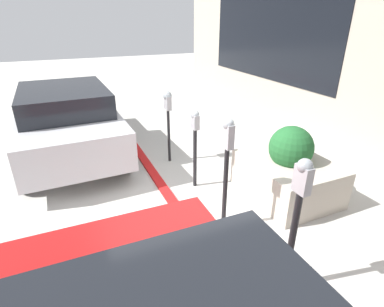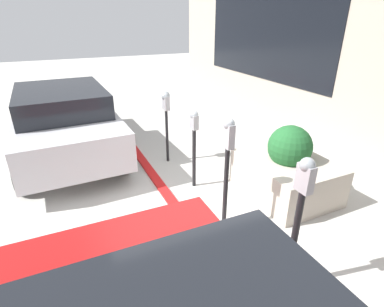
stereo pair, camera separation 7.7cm
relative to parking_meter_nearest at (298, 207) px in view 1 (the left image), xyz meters
name	(u,v)px [view 1 (the left image)]	position (x,y,z in m)	size (l,w,h in m)	color
ground_plane	(184,212)	(1.72, 0.47, -1.04)	(40.00, 40.00, 0.00)	beige
curb_strip	(179,212)	(1.72, 0.55, -1.02)	(19.00, 0.16, 0.04)	red
parking_meter_nearest	(298,207)	(0.00, 0.00, 0.00)	(0.17, 0.14, 1.56)	black
parking_meter_second	(227,154)	(1.19, 0.09, 0.07)	(0.17, 0.15, 1.59)	black
parking_meter_middle	(195,136)	(2.37, 0.00, -0.11)	(0.16, 0.13, 1.35)	black
parking_meter_fourth	(168,109)	(3.49, 0.07, 0.05)	(0.20, 0.17, 1.43)	black
planter_box	(288,171)	(1.51, -1.25, -0.61)	(1.49, 1.20, 1.19)	#B2A899
parked_car_middle	(68,119)	(4.66, 1.85, -0.27)	(4.12, 1.90, 1.45)	#B7B7BC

